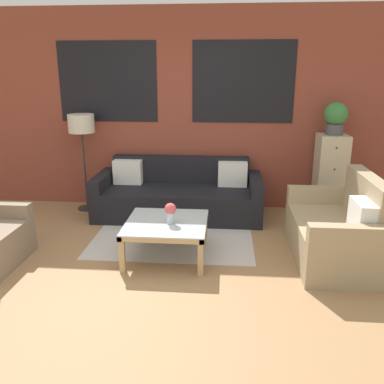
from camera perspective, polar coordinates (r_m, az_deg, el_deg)
ground_plane at (r=4.00m, az=-6.52°, el=-12.68°), size 16.00×16.00×0.00m
wall_back_brick at (r=5.92m, az=-2.36°, el=11.38°), size 8.40×0.09×2.80m
rug at (r=5.05m, az=-2.56°, el=-6.07°), size 1.92×1.52×0.00m
couch_dark at (r=5.65m, az=-1.89°, el=-0.59°), size 2.26×0.88×0.78m
settee_vintage at (r=4.60m, az=19.83°, el=-5.26°), size 0.80×1.42×0.92m
coffee_table at (r=4.37m, az=-3.61°, el=-4.93°), size 0.86×0.86×0.41m
floor_lamp at (r=5.92m, az=-15.23°, el=8.59°), size 0.36×0.36×1.38m
drawer_cabinet at (r=5.91m, az=18.75°, el=2.19°), size 0.39×0.44×1.13m
potted_plant at (r=5.77m, az=19.50°, el=9.90°), size 0.31×0.31×0.43m
flower_vase at (r=4.25m, az=-3.05°, el=-2.78°), size 0.12×0.12×0.22m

